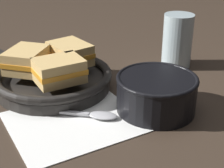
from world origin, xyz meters
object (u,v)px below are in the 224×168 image
object	(u,v)px
skillet	(53,79)
sandwich_near_right	(27,60)
drinking_glass	(177,41)
spoon	(91,114)
sandwich_near_left	(70,53)
sandwich_far_left	(59,70)
soup_bowl	(156,91)

from	to	relation	value
skillet	sandwich_near_right	distance (m)	0.07
skillet	drinking_glass	xyz separation A→B (m)	(0.32, 0.02, 0.04)
spoon	sandwich_near_right	distance (m)	0.20
sandwich_near_left	drinking_glass	xyz separation A→B (m)	(0.27, -0.01, -0.00)
sandwich_far_left	sandwich_near_left	bearing A→B (deg)	61.90
sandwich_near_left	drinking_glass	size ratio (longest dim) A/B	0.85
soup_bowl	sandwich_near_right	xyz separation A→B (m)	(-0.21, 0.19, 0.02)
soup_bowl	skillet	distance (m)	0.23
soup_bowl	drinking_glass	bearing A→B (deg)	50.02
spoon	sandwich_far_left	size ratio (longest dim) A/B	1.46
sandwich_near_right	sandwich_far_left	size ratio (longest dim) A/B	1.15
sandwich_near_right	skillet	bearing A→B (deg)	-26.81
skillet	sandwich_near_left	distance (m)	0.07
spoon	sandwich_far_left	distance (m)	0.11
sandwich_far_left	spoon	bearing A→B (deg)	-69.10
spoon	sandwich_far_left	xyz separation A→B (m)	(-0.03, 0.09, 0.06)
drinking_glass	spoon	bearing A→B (deg)	-149.22
soup_bowl	spoon	bearing A→B (deg)	172.58
drinking_glass	sandwich_far_left	bearing A→B (deg)	-166.51
sandwich_far_left	drinking_glass	world-z (taller)	drinking_glass
skillet	sandwich_far_left	world-z (taller)	sandwich_far_left
sandwich_near_left	sandwich_far_left	world-z (taller)	same
spoon	sandwich_near_left	bearing A→B (deg)	118.13
spoon	sandwich_near_left	distance (m)	0.18
sandwich_near_right	sandwich_near_left	bearing A→B (deg)	1.90
sandwich_near_left	spoon	bearing A→B (deg)	-93.28
soup_bowl	spoon	distance (m)	0.13
skillet	sandwich_far_left	bearing A→B (deg)	-87.16
drinking_glass	sandwich_near_right	bearing A→B (deg)	179.15
soup_bowl	sandwich_far_left	distance (m)	0.19
soup_bowl	sandwich_near_right	size ratio (longest dim) A/B	1.29
sandwich_near_right	drinking_glass	size ratio (longest dim) A/B	0.92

